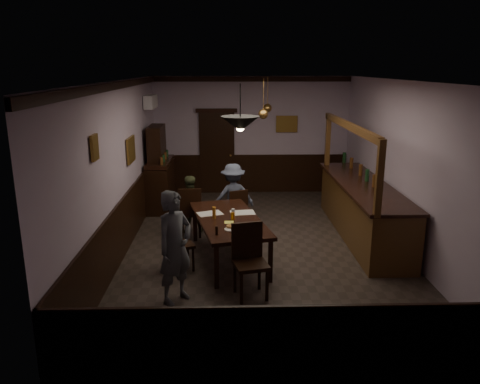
{
  "coord_description": "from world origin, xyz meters",
  "views": [
    {
      "loc": [
        -0.63,
        -8.02,
        3.24
      ],
      "look_at": [
        -0.42,
        -0.3,
        1.15
      ],
      "focal_mm": 35.0,
      "sensor_mm": 36.0,
      "label": 1
    }
  ],
  "objects_px": {
    "person_standing": "(175,247)",
    "sideboard": "(160,175)",
    "chair_near": "(249,257)",
    "pendant_brass_far": "(267,108)",
    "person_seated_right": "(233,196)",
    "coffee_cup": "(252,225)",
    "chair_side": "(176,241)",
    "dining_table": "(229,222)",
    "chair_far_right": "(237,209)",
    "pendant_brass_mid": "(263,114)",
    "chair_far_left": "(190,210)",
    "soda_can": "(233,216)",
    "bar_counter": "(362,208)",
    "person_seated_left": "(189,204)",
    "pendant_iron": "(240,124)"
  },
  "relations": [
    {
      "from": "chair_far_right",
      "to": "person_seated_left",
      "type": "height_order",
      "value": "person_seated_left"
    },
    {
      "from": "dining_table",
      "to": "sideboard",
      "type": "relative_size",
      "value": 1.23
    },
    {
      "from": "dining_table",
      "to": "coffee_cup",
      "type": "xyz_separation_m",
      "value": [
        0.38,
        -0.5,
        0.11
      ]
    },
    {
      "from": "person_seated_right",
      "to": "pendant_brass_mid",
      "type": "xyz_separation_m",
      "value": [
        0.62,
        0.36,
        1.62
      ]
    },
    {
      "from": "chair_side",
      "to": "coffee_cup",
      "type": "xyz_separation_m",
      "value": [
        1.24,
        -0.09,
        0.3
      ]
    },
    {
      "from": "coffee_cup",
      "to": "bar_counter",
      "type": "distance_m",
      "value": 2.76
    },
    {
      "from": "person_standing",
      "to": "sideboard",
      "type": "distance_m",
      "value": 4.66
    },
    {
      "from": "sideboard",
      "to": "pendant_iron",
      "type": "distance_m",
      "value": 4.6
    },
    {
      "from": "person_seated_right",
      "to": "bar_counter",
      "type": "distance_m",
      "value": 2.56
    },
    {
      "from": "chair_far_right",
      "to": "pendant_iron",
      "type": "xyz_separation_m",
      "value": [
        0.01,
        -2.13,
        1.94
      ]
    },
    {
      "from": "chair_near",
      "to": "pendant_brass_mid",
      "type": "height_order",
      "value": "pendant_brass_mid"
    },
    {
      "from": "chair_far_right",
      "to": "person_seated_right",
      "type": "relative_size",
      "value": 0.66
    },
    {
      "from": "person_seated_right",
      "to": "sideboard",
      "type": "relative_size",
      "value": 0.7
    },
    {
      "from": "person_seated_right",
      "to": "coffee_cup",
      "type": "relative_size",
      "value": 16.89
    },
    {
      "from": "chair_near",
      "to": "pendant_brass_far",
      "type": "distance_m",
      "value": 4.98
    },
    {
      "from": "person_standing",
      "to": "pendant_brass_far",
      "type": "relative_size",
      "value": 2.0
    },
    {
      "from": "chair_near",
      "to": "pendant_brass_mid",
      "type": "relative_size",
      "value": 1.32
    },
    {
      "from": "dining_table",
      "to": "person_seated_left",
      "type": "height_order",
      "value": "person_seated_left"
    },
    {
      "from": "person_seated_left",
      "to": "person_seated_right",
      "type": "xyz_separation_m",
      "value": [
        0.88,
        0.2,
        0.1
      ]
    },
    {
      "from": "person_standing",
      "to": "person_seated_right",
      "type": "bearing_deg",
      "value": 25.36
    },
    {
      "from": "sideboard",
      "to": "pendant_iron",
      "type": "relative_size",
      "value": 2.84
    },
    {
      "from": "dining_table",
      "to": "person_seated_left",
      "type": "xyz_separation_m",
      "value": [
        -0.78,
        1.41,
        -0.11
      ]
    },
    {
      "from": "pendant_brass_far",
      "to": "person_seated_right",
      "type": "bearing_deg",
      "value": -115.26
    },
    {
      "from": "soda_can",
      "to": "bar_counter",
      "type": "height_order",
      "value": "bar_counter"
    },
    {
      "from": "person_standing",
      "to": "pendant_iron",
      "type": "distance_m",
      "value": 1.98
    },
    {
      "from": "soda_can",
      "to": "pendant_brass_far",
      "type": "distance_m",
      "value": 3.84
    },
    {
      "from": "person_seated_right",
      "to": "dining_table",
      "type": "bearing_deg",
      "value": 71.57
    },
    {
      "from": "chair_far_right",
      "to": "person_seated_right",
      "type": "height_order",
      "value": "person_seated_right"
    },
    {
      "from": "pendant_brass_far",
      "to": "chair_far_right",
      "type": "bearing_deg",
      "value": -110.53
    },
    {
      "from": "chair_far_right",
      "to": "person_seated_left",
      "type": "xyz_separation_m",
      "value": [
        -0.95,
        0.06,
        0.09
      ]
    },
    {
      "from": "sideboard",
      "to": "pendant_brass_far",
      "type": "relative_size",
      "value": 2.38
    },
    {
      "from": "chair_far_right",
      "to": "person_seated_left",
      "type": "distance_m",
      "value": 0.96
    },
    {
      "from": "chair_near",
      "to": "person_seated_right",
      "type": "distance_m",
      "value": 2.9
    },
    {
      "from": "chair_far_right",
      "to": "person_standing",
      "type": "relative_size",
      "value": 0.55
    },
    {
      "from": "soda_can",
      "to": "sideboard",
      "type": "distance_m",
      "value": 3.61
    },
    {
      "from": "person_seated_right",
      "to": "chair_far_left",
      "type": "bearing_deg",
      "value": 14.85
    },
    {
      "from": "person_standing",
      "to": "person_seated_left",
      "type": "xyz_separation_m",
      "value": [
        -0.04,
        2.86,
        -0.23
      ]
    },
    {
      "from": "dining_table",
      "to": "chair_side",
      "type": "relative_size",
      "value": 2.58
    },
    {
      "from": "chair_far_right",
      "to": "person_seated_left",
      "type": "bearing_deg",
      "value": -25.21
    },
    {
      "from": "chair_near",
      "to": "pendant_iron",
      "type": "xyz_separation_m",
      "value": [
        -0.11,
        0.5,
        1.85
      ]
    },
    {
      "from": "chair_near",
      "to": "coffee_cup",
      "type": "bearing_deg",
      "value": 70.44
    },
    {
      "from": "chair_side",
      "to": "pendant_brass_far",
      "type": "height_order",
      "value": "pendant_brass_far"
    },
    {
      "from": "chair_far_right",
      "to": "pendant_iron",
      "type": "height_order",
      "value": "pendant_iron"
    },
    {
      "from": "pendant_iron",
      "to": "pendant_brass_far",
      "type": "distance_m",
      "value": 4.2
    },
    {
      "from": "chair_side",
      "to": "person_seated_right",
      "type": "bearing_deg",
      "value": -45.83
    },
    {
      "from": "chair_far_right",
      "to": "bar_counter",
      "type": "xyz_separation_m",
      "value": [
        2.44,
        -0.23,
        0.08
      ]
    },
    {
      "from": "coffee_cup",
      "to": "pendant_brass_mid",
      "type": "distance_m",
      "value": 2.91
    },
    {
      "from": "person_seated_right",
      "to": "pendant_brass_far",
      "type": "relative_size",
      "value": 1.67
    },
    {
      "from": "pendant_brass_far",
      "to": "chair_side",
      "type": "bearing_deg",
      "value": -115.22
    },
    {
      "from": "dining_table",
      "to": "pendant_brass_far",
      "type": "relative_size",
      "value": 2.92
    }
  ]
}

